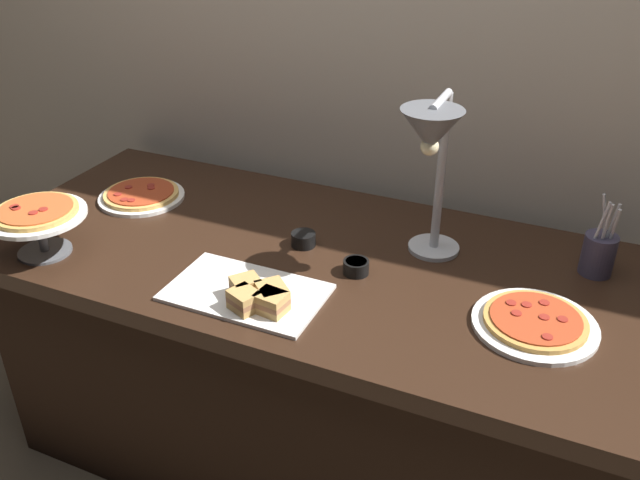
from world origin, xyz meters
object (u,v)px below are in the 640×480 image
at_px(pizza_plate_center, 141,195).
at_px(sauce_cup_near, 356,266).
at_px(pizza_plate_front, 535,323).
at_px(sandwich_platter, 252,294).
at_px(utensil_holder, 599,253).
at_px(sauce_cup_far, 303,239).
at_px(pizza_plate_raised_stand, 37,218).
at_px(heat_lamp, 432,145).

xyz_separation_m(pizza_plate_center, sauce_cup_near, (0.78, -0.13, 0.01)).
relative_size(pizza_plate_front, sandwich_platter, 0.74).
relative_size(sauce_cup_near, utensil_holder, 0.30).
bearing_deg(pizza_plate_center, pizza_plate_front, -8.24).
bearing_deg(pizza_plate_front, sauce_cup_far, 169.25).
bearing_deg(utensil_holder, sauce_cup_far, -166.62).
bearing_deg(sauce_cup_near, sandwich_platter, -129.83).
height_order(pizza_plate_front, pizza_plate_center, same).
distance_m(pizza_plate_center, sauce_cup_far, 0.60).
distance_m(pizza_plate_raised_stand, sandwich_platter, 0.64).
distance_m(pizza_plate_raised_stand, sauce_cup_far, 0.72).
bearing_deg(heat_lamp, sandwich_platter, -137.81).
bearing_deg(pizza_plate_raised_stand, sandwich_platter, 2.62).
height_order(heat_lamp, pizza_plate_center, heat_lamp).
height_order(heat_lamp, sandwich_platter, heat_lamp).
bearing_deg(sauce_cup_near, pizza_plate_raised_stand, -162.98).
xyz_separation_m(heat_lamp, sauce_cup_near, (-0.15, -0.08, -0.33)).
bearing_deg(sandwich_platter, sauce_cup_near, 50.17).
relative_size(sauce_cup_far, utensil_holder, 0.30).
xyz_separation_m(pizza_plate_raised_stand, sauce_cup_far, (0.63, 0.32, -0.09)).
distance_m(sauce_cup_near, sauce_cup_far, 0.20).
xyz_separation_m(pizza_plate_front, sauce_cup_far, (-0.65, 0.12, 0.01)).
relative_size(pizza_plate_raised_stand, sauce_cup_near, 3.83).
bearing_deg(sauce_cup_far, pizza_plate_center, 174.53).
height_order(heat_lamp, pizza_plate_raised_stand, heat_lamp).
bearing_deg(pizza_plate_center, pizza_plate_raised_stand, -95.46).
height_order(pizza_plate_front, sauce_cup_far, sauce_cup_far).
xyz_separation_m(heat_lamp, utensil_holder, (0.42, 0.17, -0.29)).
relative_size(pizza_plate_center, pizza_plate_raised_stand, 1.03).
height_order(pizza_plate_front, sauce_cup_near, sauce_cup_near).
distance_m(pizza_plate_raised_stand, utensil_holder, 1.48).
height_order(sauce_cup_far, utensil_holder, utensil_holder).
distance_m(heat_lamp, pizza_plate_raised_stand, 1.05).
distance_m(pizza_plate_front, pizza_plate_center, 1.26).
distance_m(heat_lamp, sauce_cup_near, 0.37).
height_order(pizza_plate_center, sauce_cup_far, sauce_cup_far).
bearing_deg(pizza_plate_raised_stand, sauce_cup_far, 27.22).
bearing_deg(sauce_cup_near, pizza_plate_front, -6.03).
height_order(pizza_plate_center, sandwich_platter, sandwich_platter).
bearing_deg(sauce_cup_far, utensil_holder, 13.38).
bearing_deg(pizza_plate_center, sandwich_platter, -30.58).
relative_size(heat_lamp, sauce_cup_far, 6.68).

